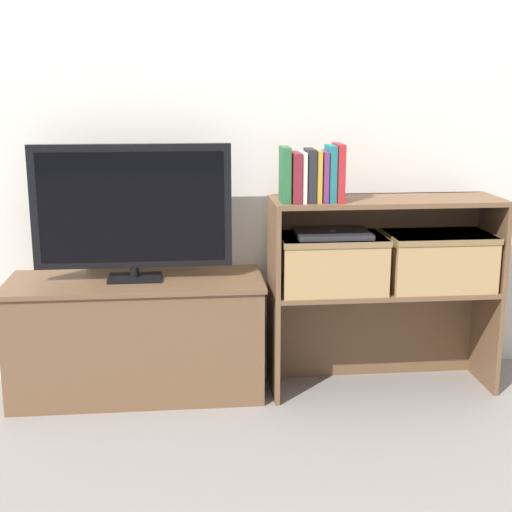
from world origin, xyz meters
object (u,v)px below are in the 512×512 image
(book_teal, at_px, (330,173))
(laptop, at_px, (332,233))
(book_ivory, at_px, (302,177))
(storage_basket_right, at_px, (438,258))
(tv, at_px, (132,209))
(book_forest, at_px, (285,175))
(tv_stand, at_px, (137,337))
(book_plum, at_px, (323,176))
(book_crimson, at_px, (338,173))
(book_charcoal, at_px, (310,175))
(storage_basket_left, at_px, (331,261))
(book_maroon, at_px, (295,177))
(book_mustard, at_px, (317,176))

(book_teal, relative_size, laptop, 0.74)
(book_ivory, distance_m, storage_basket_right, 0.70)
(tv, distance_m, book_forest, 0.64)
(tv_stand, distance_m, book_plum, 1.04)
(tv, height_order, book_crimson, book_crimson)
(tv_stand, xyz_separation_m, book_charcoal, (0.72, -0.09, 0.69))
(storage_basket_left, bearing_deg, book_crimson, -71.27)
(book_maroon, xyz_separation_m, book_mustard, (0.09, 0.00, 0.00))
(book_charcoal, xyz_separation_m, book_crimson, (0.12, 0.00, 0.01))
(book_forest, distance_m, storage_basket_left, 0.42)
(book_charcoal, xyz_separation_m, book_teal, (0.08, 0.00, 0.01))
(tv_stand, xyz_separation_m, storage_basket_right, (1.28, -0.06, 0.33))
(book_charcoal, bearing_deg, tv_stand, 172.59)
(book_charcoal, bearing_deg, book_plum, 0.00)
(book_plum, bearing_deg, book_charcoal, 180.00)
(book_maroon, height_order, book_mustard, book_mustard)
(book_crimson, bearing_deg, book_maroon, 180.00)
(book_crimson, bearing_deg, book_forest, 180.00)
(book_crimson, bearing_deg, book_teal, 180.00)
(book_charcoal, distance_m, book_teal, 0.08)
(book_charcoal, bearing_deg, laptop, 18.98)
(book_maroon, distance_m, book_ivory, 0.03)
(storage_basket_right, bearing_deg, book_teal, -175.78)
(tv_stand, relative_size, book_forest, 4.85)
(book_forest, xyz_separation_m, book_mustard, (0.13, 0.00, -0.01))
(laptop, bearing_deg, book_forest, -170.12)
(book_mustard, bearing_deg, book_charcoal, 180.00)
(book_forest, relative_size, book_maroon, 1.11)
(tv, xyz_separation_m, storage_basket_right, (1.28, -0.06, -0.22))
(book_ivory, height_order, book_mustard, book_mustard)
(book_ivory, bearing_deg, book_teal, 0.00)
(tv_stand, relative_size, book_ivory, 5.33)
(book_ivory, bearing_deg, book_mustard, 0.00)
(book_maroon, relative_size, laptop, 0.65)
(book_ivory, distance_m, book_teal, 0.12)
(book_plum, bearing_deg, book_ivory, 180.00)
(book_mustard, distance_m, storage_basket_right, 0.65)
(tv, bearing_deg, book_ivory, -7.61)
(book_charcoal, distance_m, storage_basket_right, 0.67)
(tv_stand, bearing_deg, book_charcoal, -7.41)
(book_crimson, bearing_deg, laptop, 108.73)
(book_charcoal, bearing_deg, book_maroon, 180.00)
(book_forest, distance_m, book_plum, 0.16)
(book_plum, distance_m, book_teal, 0.03)
(book_forest, relative_size, book_teal, 0.98)
(book_ivory, bearing_deg, laptop, 14.83)
(book_charcoal, height_order, book_plum, book_charcoal)
(book_maroon, height_order, book_ivory, book_ivory)
(book_forest, xyz_separation_m, book_charcoal, (0.10, 0.00, -0.00))
(tv_stand, bearing_deg, book_forest, -8.61)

